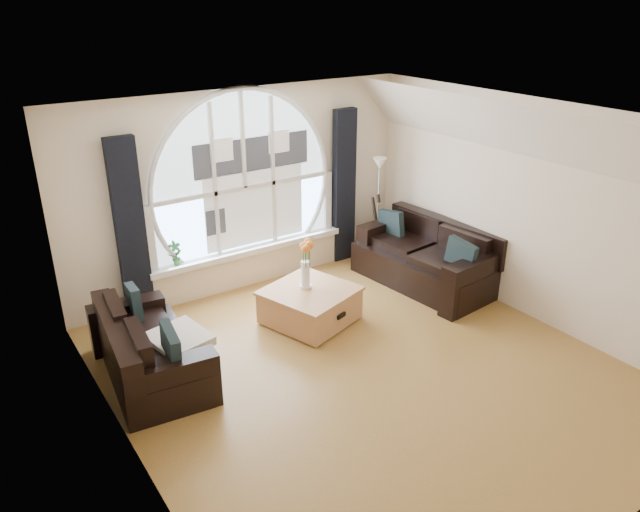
{
  "coord_description": "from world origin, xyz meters",
  "views": [
    {
      "loc": [
        -3.54,
        -4.32,
        3.8
      ],
      "look_at": [
        0.0,
        0.9,
        1.05
      ],
      "focal_mm": 34.04,
      "sensor_mm": 36.0,
      "label": 1
    }
  ],
  "objects": [
    {
      "name": "wall_front",
      "position": [
        0.0,
        -2.75,
        1.35
      ],
      "size": [
        5.0,
        0.01,
        2.7
      ],
      "primitive_type": "cube",
      "color": "beige",
      "rests_on": "ground"
    },
    {
      "name": "window_sill",
      "position": [
        0.0,
        2.65,
        0.51
      ],
      "size": [
        2.9,
        0.22,
        0.08
      ],
      "primitive_type": "cube",
      "color": "white",
      "rests_on": "wall_back"
    },
    {
      "name": "curtain_left",
      "position": [
        -1.6,
        2.63,
        1.15
      ],
      "size": [
        0.35,
        0.12,
        2.3
      ],
      "primitive_type": "cube",
      "color": "black",
      "rests_on": "ground"
    },
    {
      "name": "neighbor_house",
      "position": [
        0.15,
        2.71,
        1.5
      ],
      "size": [
        1.7,
        0.02,
        1.5
      ],
      "primitive_type": "cube",
      "color": "silver",
      "rests_on": "wall_back"
    },
    {
      "name": "window_frame",
      "position": [
        0.0,
        2.69,
        1.62
      ],
      "size": [
        2.76,
        0.08,
        2.15
      ],
      "primitive_type": "cube",
      "color": "white",
      "rests_on": "wall_back"
    },
    {
      "name": "guitar",
      "position": [
        1.97,
        2.38,
        0.53
      ],
      "size": [
        0.42,
        0.34,
        1.06
      ],
      "primitive_type": "cube",
      "rotation": [
        0.0,
        0.0,
        0.33
      ],
      "color": "olive",
      "rests_on": "ground"
    },
    {
      "name": "wall_left",
      "position": [
        -2.5,
        0.0,
        1.35
      ],
      "size": [
        0.01,
        5.5,
        2.7
      ],
      "primitive_type": "cube",
      "color": "beige",
      "rests_on": "ground"
    },
    {
      "name": "wall_back",
      "position": [
        0.0,
        2.75,
        1.35
      ],
      "size": [
        5.0,
        0.01,
        2.7
      ],
      "primitive_type": "cube",
      "color": "beige",
      "rests_on": "ground"
    },
    {
      "name": "coffee_chest",
      "position": [
        0.1,
        1.27,
        0.24
      ],
      "size": [
        1.23,
        1.23,
        0.48
      ],
      "primitive_type": "cube",
      "rotation": [
        0.0,
        0.0,
        0.31
      ],
      "color": "#BC7F4C",
      "rests_on": "ground"
    },
    {
      "name": "sofa_left",
      "position": [
        -1.95,
        1.23,
        0.4
      ],
      "size": [
        1.03,
        1.77,
        0.75
      ],
      "primitive_type": "cube",
      "rotation": [
        0.0,
        0.0,
        -0.11
      ],
      "color": "black",
      "rests_on": "ground"
    },
    {
      "name": "potted_plant",
      "position": [
        -1.06,
        2.65,
        0.72
      ],
      "size": [
        0.19,
        0.14,
        0.33
      ],
      "primitive_type": "imported",
      "rotation": [
        0.0,
        0.0,
        0.15
      ],
      "color": "#1E6023",
      "rests_on": "window_sill"
    },
    {
      "name": "throw_blanket",
      "position": [
        -1.71,
        0.98,
        0.5
      ],
      "size": [
        0.65,
        0.65,
        0.1
      ],
      "primitive_type": "cube",
      "rotation": [
        0.0,
        0.0,
        0.21
      ],
      "color": "silver",
      "rests_on": "sofa_left"
    },
    {
      "name": "sofa_right",
      "position": [
        2.03,
        1.27,
        0.4
      ],
      "size": [
        1.18,
        2.07,
        0.88
      ],
      "primitive_type": "cube",
      "rotation": [
        0.0,
        0.0,
        0.1
      ],
      "color": "black",
      "rests_on": "ground"
    },
    {
      "name": "ground",
      "position": [
        0.0,
        0.0,
        0.0
      ],
      "size": [
        5.0,
        5.5,
        0.01
      ],
      "primitive_type": "cube",
      "color": "brown",
      "rests_on": "ground"
    },
    {
      "name": "attic_slope",
      "position": [
        2.2,
        0.0,
        2.35
      ],
      "size": [
        0.92,
        5.5,
        0.72
      ],
      "primitive_type": "cube",
      "color": "silver",
      "rests_on": "ground"
    },
    {
      "name": "arched_window",
      "position": [
        0.0,
        2.72,
        1.62
      ],
      "size": [
        2.6,
        0.06,
        2.15
      ],
      "primitive_type": "cube",
      "color": "silver",
      "rests_on": "wall_back"
    },
    {
      "name": "ceiling",
      "position": [
        0.0,
        0.0,
        2.7
      ],
      "size": [
        5.0,
        5.5,
        0.01
      ],
      "primitive_type": "cube",
      "color": "silver",
      "rests_on": "ground"
    },
    {
      "name": "wall_right",
      "position": [
        2.5,
        0.0,
        1.35
      ],
      "size": [
        0.01,
        5.5,
        2.7
      ],
      "primitive_type": "cube",
      "color": "beige",
      "rests_on": "ground"
    },
    {
      "name": "vase_flowers",
      "position": [
        0.09,
        1.36,
        0.83
      ],
      "size": [
        0.24,
        0.24,
        0.7
      ],
      "primitive_type": "cube",
      "color": "white",
      "rests_on": "coffee_chest"
    },
    {
      "name": "floor_lamp",
      "position": [
        2.0,
        2.3,
        0.8
      ],
      "size": [
        0.24,
        0.24,
        1.6
      ],
      "primitive_type": "cube",
      "color": "#B2B2B2",
      "rests_on": "ground"
    },
    {
      "name": "curtain_right",
      "position": [
        1.6,
        2.63,
        1.15
      ],
      "size": [
        0.35,
        0.12,
        2.3
      ],
      "primitive_type": "cube",
      "color": "black",
      "rests_on": "ground"
    }
  ]
}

